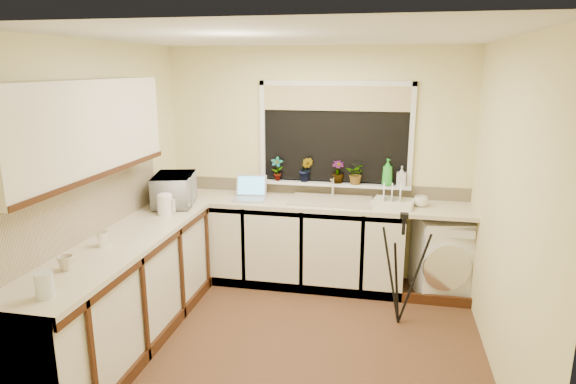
{
  "coord_description": "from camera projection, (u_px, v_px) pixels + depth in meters",
  "views": [
    {
      "loc": [
        0.75,
        -3.67,
        2.24
      ],
      "look_at": [
        -0.11,
        0.55,
        1.15
      ],
      "focal_mm": 31.02,
      "sensor_mm": 36.0,
      "label": 1
    }
  ],
  "objects": [
    {
      "name": "base_cabinet_left",
      "position": [
        124.0,
        296.0,
        4.04
      ],
      "size": [
        0.54,
        2.4,
        0.86
      ],
      "primitive_type": "cube",
      "color": "silver",
      "rests_on": "floor"
    },
    {
      "name": "splashback_left",
      "position": [
        84.0,
        212.0,
        3.93
      ],
      "size": [
        0.02,
        2.4,
        0.45
      ],
      "primitive_type": "cube",
      "color": "beige",
      "rests_on": "wall_left"
    },
    {
      "name": "window_glass",
      "position": [
        335.0,
        135.0,
        5.17
      ],
      "size": [
        1.5,
        0.02,
        1.0
      ],
      "primitive_type": "cube",
      "color": "black",
      "rests_on": "wall_back"
    },
    {
      "name": "windowsill",
      "position": [
        333.0,
        184.0,
        5.25
      ],
      "size": [
        1.6,
        0.14,
        0.03
      ],
      "primitive_type": "cube",
      "color": "white",
      "rests_on": "wall_back"
    },
    {
      "name": "cup_left",
      "position": [
        66.0,
        263.0,
        3.36
      ],
      "size": [
        0.13,
        0.13,
        0.1
      ],
      "primitive_type": "imported",
      "rotation": [
        0.0,
        0.0,
        0.22
      ],
      "color": "beige",
      "rests_on": "worktop_left"
    },
    {
      "name": "ceiling",
      "position": [
        288.0,
        36.0,
        3.58
      ],
      "size": [
        3.2,
        3.2,
        0.0
      ],
      "primitive_type": "plane",
      "rotation": [
        3.14,
        0.0,
        0.0
      ],
      "color": "white",
      "rests_on": "ground"
    },
    {
      "name": "window_blind",
      "position": [
        336.0,
        98.0,
        5.06
      ],
      "size": [
        1.5,
        0.02,
        0.25
      ],
      "primitive_type": "cube",
      "color": "tan",
      "rests_on": "wall_back"
    },
    {
      "name": "splashback_back",
      "position": [
        315.0,
        188.0,
        5.36
      ],
      "size": [
        3.2,
        0.02,
        0.14
      ],
      "primitive_type": "cube",
      "color": "beige",
      "rests_on": "wall_back"
    },
    {
      "name": "base_cabinet_back",
      "position": [
        280.0,
        242.0,
        5.28
      ],
      "size": [
        2.55,
        0.6,
        0.86
      ],
      "primitive_type": "cube",
      "color": "silver",
      "rests_on": "floor"
    },
    {
      "name": "plant_c",
      "position": [
        338.0,
        172.0,
        5.2
      ],
      "size": [
        0.16,
        0.16,
        0.23
      ],
      "primitive_type": "imported",
      "rotation": [
        0.0,
        0.0,
        0.23
      ],
      "color": "#999999",
      "rests_on": "windowsill"
    },
    {
      "name": "wall_right",
      "position": [
        506.0,
        212.0,
        3.57
      ],
      "size": [
        0.0,
        3.0,
        3.0
      ],
      "primitive_type": "plane",
      "rotation": [
        1.57,
        0.0,
        -1.57
      ],
      "color": "#F1E6A0",
      "rests_on": "ground"
    },
    {
      "name": "floor",
      "position": [
        288.0,
        341.0,
        4.18
      ],
      "size": [
        3.2,
        3.2,
        0.0
      ],
      "primitive_type": "plane",
      "color": "brown",
      "rests_on": "ground"
    },
    {
      "name": "soap_bottle_green",
      "position": [
        387.0,
        172.0,
        5.08
      ],
      "size": [
        0.14,
        0.14,
        0.28
      ],
      "primitive_type": "imported",
      "rotation": [
        0.0,
        0.0,
        0.39
      ],
      "color": "green",
      "rests_on": "windowsill"
    },
    {
      "name": "wall_back",
      "position": [
        316.0,
        164.0,
        5.31
      ],
      "size": [
        3.2,
        0.0,
        3.2
      ],
      "primitive_type": "plane",
      "rotation": [
        1.57,
        0.0,
        0.0
      ],
      "color": "#F1E6A0",
      "rests_on": "ground"
    },
    {
      "name": "microwave",
      "position": [
        174.0,
        190.0,
        4.94
      ],
      "size": [
        0.49,
        0.62,
        0.3
      ],
      "primitive_type": "imported",
      "rotation": [
        0.0,
        0.0,
        1.82
      ],
      "color": "white",
      "rests_on": "worktop_left"
    },
    {
      "name": "worktop_left",
      "position": [
        120.0,
        243.0,
        3.93
      ],
      "size": [
        0.6,
        2.4,
        0.04
      ],
      "primitive_type": "cube",
      "color": "beige",
      "rests_on": "base_cabinet_left"
    },
    {
      "name": "kettle",
      "position": [
        165.0,
        205.0,
        4.61
      ],
      "size": [
        0.14,
        0.14,
        0.18
      ],
      "primitive_type": "cylinder",
      "color": "white",
      "rests_on": "worktop_left"
    },
    {
      "name": "upper_cabinet",
      "position": [
        81.0,
        129.0,
        3.59
      ],
      "size": [
        0.28,
        1.9,
        0.7
      ],
      "primitive_type": "cube",
      "color": "silver",
      "rests_on": "wall_left"
    },
    {
      "name": "cup_back",
      "position": [
        421.0,
        202.0,
        4.88
      ],
      "size": [
        0.14,
        0.14,
        0.1
      ],
      "primitive_type": "imported",
      "rotation": [
        0.0,
        0.0,
        0.03
      ],
      "color": "white",
      "rests_on": "worktop_back"
    },
    {
      "name": "tripod",
      "position": [
        401.0,
        269.0,
        4.35
      ],
      "size": [
        0.6,
        0.6,
        1.03
      ],
      "primitive_type": null,
      "rotation": [
        0.0,
        0.0,
        0.24
      ],
      "color": "black",
      "rests_on": "floor"
    },
    {
      "name": "plant_d",
      "position": [
        356.0,
        174.0,
        5.15
      ],
      "size": [
        0.24,
        0.22,
        0.22
      ],
      "primitive_type": "imported",
      "rotation": [
        0.0,
        0.0,
        -0.26
      ],
      "color": "#999999",
      "rests_on": "windowsill"
    },
    {
      "name": "dish_rack",
      "position": [
        393.0,
        203.0,
        4.92
      ],
      "size": [
        0.44,
        0.37,
        0.06
      ],
      "primitive_type": "cube",
      "rotation": [
        0.0,
        0.0,
        -0.18
      ],
      "color": "beige",
      "rests_on": "worktop_back"
    },
    {
      "name": "steel_jar",
      "position": [
        103.0,
        239.0,
        3.8
      ],
      "size": [
        0.08,
        0.08,
        0.12
      ],
      "primitive_type": "cylinder",
      "color": "white",
      "rests_on": "worktop_left"
    },
    {
      "name": "wall_left",
      "position": [
        102.0,
        190.0,
        4.19
      ],
      "size": [
        0.0,
        3.0,
        3.0
      ],
      "primitive_type": "plane",
      "rotation": [
        1.57,
        0.0,
        1.57
      ],
      "color": "#F1E6A0",
      "rests_on": "ground"
    },
    {
      "name": "soap_bottle_clear",
      "position": [
        401.0,
        176.0,
        5.08
      ],
      "size": [
        0.1,
        0.1,
        0.21
      ],
      "primitive_type": "imported",
      "rotation": [
        0.0,
        0.0,
        -0.06
      ],
      "color": "#999999",
      "rests_on": "windowsill"
    },
    {
      "name": "glass_jug",
      "position": [
        44.0,
        285.0,
        2.95
      ],
      "size": [
        0.11,
        0.11,
        0.16
      ],
      "primitive_type": "cylinder",
      "color": "silver",
      "rests_on": "worktop_left"
    },
    {
      "name": "faucet",
      "position": [
        333.0,
        186.0,
        5.2
      ],
      "size": [
        0.03,
        0.03,
        0.24
      ],
      "primitive_type": "cylinder",
      "color": "silver",
      "rests_on": "worktop_back"
    },
    {
      "name": "plant_b",
      "position": [
        306.0,
        169.0,
        5.26
      ],
      "size": [
        0.15,
        0.12,
        0.26
      ],
      "primitive_type": "imported",
      "rotation": [
        0.0,
        0.0,
        -0.02
      ],
      "color": "#999999",
      "rests_on": "windowsill"
    },
    {
      "name": "washing_machine",
      "position": [
        444.0,
        255.0,
        5.01
      ],
      "size": [
        0.66,
        0.65,
        0.79
      ],
      "primitive_type": "cube",
      "rotation": [
        0.0,
        0.0,
        0.22
      ],
      "color": "white",
      "rests_on": "floor"
    },
    {
      "name": "wall_front",
      "position": [
        228.0,
        278.0,
        2.46
      ],
      "size": [
        3.2,
        0.0,
        3.2
      ],
      "primitive_type": "plane",
      "rotation": [
        -1.57,
        0.0,
        0.0
      ],
      "color": "#F1E6A0",
      "rests_on": "ground"
    },
    {
      "name": "sink",
      "position": [
        331.0,
        201.0,
        5.06
      ],
      "size": [
        0.82,
        0.46,
        0.03
      ],
      "primitive_type": "cube",
      "color": "tan",
      "rests_on": "worktop_back"
    },
    {
      "name": "laptop",
      "position": [
        250.0,
        193.0,
        5.18
      ],
      "size": [
        0.35,
        0.34,
        0.23
      ],
      "rotation": [
        0.0,
        0.0,
        0.1
      ],
      "color": "#A4A5AC",
      "rests_on": "worktop_back"
    },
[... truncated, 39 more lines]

